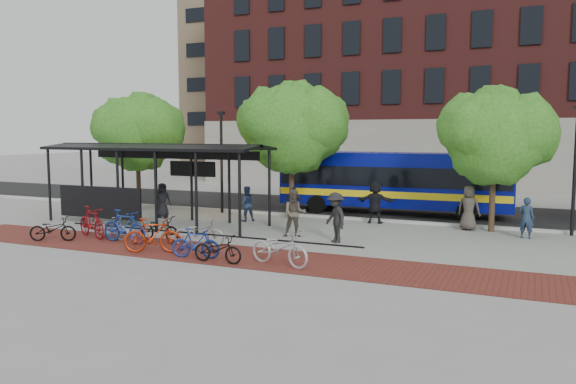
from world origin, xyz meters
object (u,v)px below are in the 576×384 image
at_px(lamp_post_right, 575,167).
at_px(pedestrian_7, 526,218).
at_px(tree_b, 294,124).
at_px(pedestrian_9, 335,218).
at_px(bus_shelter, 153,157).
at_px(bus, 394,179).
at_px(bike_6, 199,233).
at_px(bike_8, 218,249).
at_px(bike_5, 153,236).
at_px(bike_3, 124,226).
at_px(bike_2, 110,227).
at_px(lamp_post_left, 221,159).
at_px(pedestrian_0, 162,200).
at_px(pedestrian_8, 295,213).
at_px(bike_1, 92,222).
at_px(tree_c, 497,133).
at_px(bike_4, 159,228).
at_px(pedestrian_6, 469,208).
at_px(pedestrian_4, 294,204).
at_px(bike_0, 53,229).
at_px(bike_7, 196,243).
at_px(tree_a, 139,129).
at_px(pedestrian_2, 246,204).
at_px(pedestrian_5, 375,202).

xyz_separation_m(lamp_post_right, pedestrian_7, (-1.67, -1.39, -1.94)).
height_order(tree_b, pedestrian_9, tree_b).
distance_m(bus_shelter, bus, 11.76).
xyz_separation_m(bike_6, bike_8, (1.99, -2.04, -0.04)).
bearing_deg(bike_5, bike_8, -122.00).
xyz_separation_m(lamp_post_right, bike_3, (-15.28, -8.34, -2.13)).
relative_size(lamp_post_right, bike_2, 2.94).
height_order(lamp_post_left, bike_6, lamp_post_left).
xyz_separation_m(pedestrian_0, pedestrian_8, (7.82, -2.13, 0.10)).
bearing_deg(bike_1, bike_2, -62.20).
distance_m(tree_c, bike_3, 15.17).
height_order(bike_4, bike_8, bike_4).
bearing_deg(pedestrian_6, tree_b, 9.91).
relative_size(bike_4, bike_8, 1.08).
height_order(pedestrian_4, pedestrian_6, pedestrian_6).
distance_m(bike_0, pedestrian_0, 6.60).
bearing_deg(bike_1, pedestrian_6, -37.62).
xyz_separation_m(bike_7, bike_8, (0.99, -0.27, -0.04)).
height_order(tree_a, pedestrian_6, tree_a).
xyz_separation_m(tree_b, bike_2, (-4.38, -7.69, -4.00)).
height_order(bike_1, pedestrian_2, pedestrian_2).
bearing_deg(lamp_post_left, bike_1, -98.06).
bearing_deg(pedestrian_9, bus, 131.28).
xyz_separation_m(bus, bike_3, (-7.39, -11.41, -1.15)).
bearing_deg(lamp_post_left, bus, 20.76).
bearing_deg(bike_6, pedestrian_8, -56.57).
bearing_deg(bike_7, bike_5, 72.92).
height_order(bike_6, pedestrian_2, pedestrian_2).
xyz_separation_m(bus, pedestrian_2, (-5.65, -5.07, -0.95)).
xyz_separation_m(tree_c, bike_7, (-8.55, -9.19, -3.57)).
relative_size(tree_c, bike_6, 3.21).
xyz_separation_m(tree_c, bike_5, (-10.34, -9.07, -3.46)).
bearing_deg(pedestrian_9, bike_1, -118.76).
distance_m(tree_b, pedestrian_9, 7.07).
bearing_deg(lamp_post_right, pedestrian_8, -154.86).
bearing_deg(pedestrian_2, bus, -175.41).
distance_m(lamp_post_right, pedestrian_4, 11.87).
distance_m(bike_3, pedestrian_0, 6.32).
relative_size(tree_b, pedestrian_2, 3.99).
bearing_deg(pedestrian_4, bike_7, -102.25).
relative_size(bike_5, bike_6, 1.08).
height_order(bus, bike_6, bus).
xyz_separation_m(pedestrian_0, pedestrian_7, (16.14, 1.16, -0.03)).
distance_m(pedestrian_6, pedestrian_7, 2.47).
relative_size(bike_3, pedestrian_5, 1.08).
xyz_separation_m(bike_3, pedestrian_0, (-2.53, 5.79, 0.21)).
bearing_deg(bike_6, bus_shelter, 35.40).
relative_size(tree_c, bike_1, 2.92).
relative_size(tree_a, pedestrian_9, 3.30).
bearing_deg(bike_2, pedestrian_5, -38.76).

